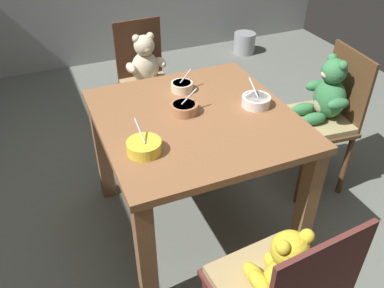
{
  "coord_description": "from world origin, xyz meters",
  "views": [
    {
      "loc": [
        -0.69,
        -1.58,
        1.81
      ],
      "look_at": [
        0.0,
        0.05,
        0.54
      ],
      "focal_mm": 37.54,
      "sensor_mm": 36.0,
      "label": 1
    }
  ],
  "objects": [
    {
      "name": "ground_plane",
      "position": [
        0.0,
        0.0,
        -0.02
      ],
      "size": [
        5.2,
        5.2,
        0.04
      ],
      "color": "slate"
    },
    {
      "name": "dining_table",
      "position": [
        0.0,
        0.0,
        0.61
      ],
      "size": [
        0.97,
        0.99,
        0.74
      ],
      "color": "brown",
      "rests_on": "ground_plane"
    },
    {
      "name": "teddy_chair_near_front",
      "position": [
        -0.05,
        -0.9,
        0.55
      ],
      "size": [
        0.44,
        0.44,
        0.93
      ],
      "rotation": [
        0.0,
        0.0,
        1.66
      ],
      "color": "#5A2A25",
      "rests_on": "ground_plane"
    },
    {
      "name": "teddy_chair_far_center",
      "position": [
        0.01,
        0.9,
        0.56
      ],
      "size": [
        0.38,
        0.43,
        0.91
      ],
      "rotation": [
        0.0,
        0.0,
        -1.53
      ],
      "color": "#4A2C1D",
      "rests_on": "ground_plane"
    },
    {
      "name": "teddy_chair_near_right",
      "position": [
        0.88,
        0.05,
        0.58
      ],
      "size": [
        0.41,
        0.45,
        0.91
      ],
      "rotation": [
        0.0,
        0.0,
        3.04
      ],
      "color": "brown",
      "rests_on": "ground_plane"
    },
    {
      "name": "porridge_bowl_terracotta_center",
      "position": [
        -0.04,
        0.05,
        0.77
      ],
      "size": [
        0.15,
        0.14,
        0.12
      ],
      "color": "#B27751",
      "rests_on": "dining_table"
    },
    {
      "name": "porridge_bowl_yellow_near_left",
      "position": [
        -0.33,
        -0.19,
        0.77
      ],
      "size": [
        0.16,
        0.17,
        0.13
      ],
      "color": "yellow",
      "rests_on": "dining_table"
    },
    {
      "name": "porridge_bowl_white_near_right",
      "position": [
        0.33,
        -0.03,
        0.77
      ],
      "size": [
        0.15,
        0.16,
        0.13
      ],
      "color": "silver",
      "rests_on": "dining_table"
    },
    {
      "name": "porridge_bowl_cream_far_center",
      "position": [
        0.03,
        0.28,
        0.77
      ],
      "size": [
        0.13,
        0.12,
        0.11
      ],
      "color": "beige",
      "rests_on": "dining_table"
    },
    {
      "name": "metal_pail",
      "position": [
        1.52,
        2.15,
        0.11
      ],
      "size": [
        0.24,
        0.24,
        0.22
      ],
      "primitive_type": "cylinder",
      "color": "#93969B",
      "rests_on": "ground_plane"
    }
  ]
}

